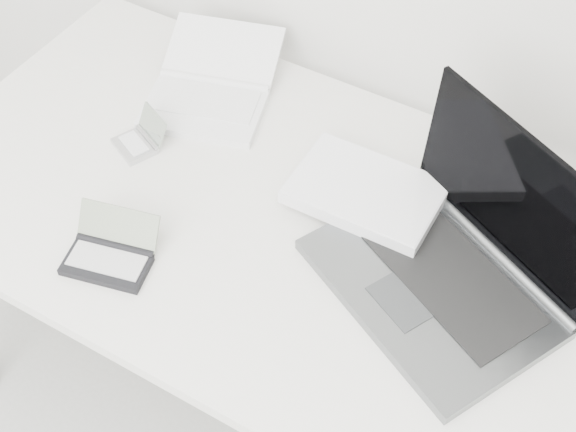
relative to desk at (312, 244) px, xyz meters
The scene contains 5 objects.
desk is the anchor object (origin of this frame).
laptop_large 0.23m from the desk, 12.07° to the left, with size 0.59×0.46×0.29m.
netbook_open_white 0.43m from the desk, 150.65° to the left, with size 0.33×0.38×0.07m.
pda_silver 0.42m from the desk, behind, with size 0.12×0.12×0.07m.
palmtop_charcoal 0.38m from the desk, 138.53° to the right, with size 0.18×0.16×0.07m.
Camera 1 is at (0.44, 0.71, 1.89)m, focal length 50.00 mm.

